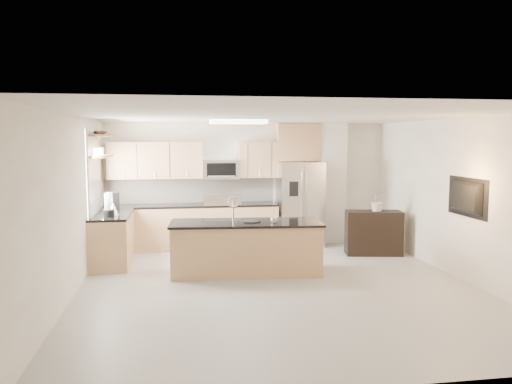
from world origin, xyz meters
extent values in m
plane|color=#A5A29D|center=(0.00, 0.00, 0.00)|extent=(6.50, 6.50, 0.00)
cube|color=silver|center=(0.00, 0.00, 2.60)|extent=(6.00, 6.50, 0.02)
cube|color=white|center=(0.00, 3.25, 1.30)|extent=(6.00, 0.02, 2.60)
cube|color=white|center=(0.00, -3.25, 1.30)|extent=(6.00, 0.02, 2.60)
cube|color=white|center=(-3.00, 0.00, 1.30)|extent=(0.02, 6.50, 2.60)
cube|color=white|center=(3.00, 0.00, 1.30)|extent=(0.02, 6.50, 2.60)
cube|color=tan|center=(-1.23, 2.92, 0.44)|extent=(3.55, 0.65, 0.88)
cube|color=black|center=(-1.23, 2.92, 0.90)|extent=(3.55, 0.66, 0.04)
cube|color=beige|center=(-1.23, 3.24, 1.18)|extent=(3.55, 0.02, 0.52)
cube|color=tan|center=(-2.67, 1.85, 0.44)|extent=(0.65, 1.50, 0.88)
cube|color=black|center=(-2.67, 1.85, 0.90)|extent=(0.66, 1.50, 0.04)
cube|color=black|center=(-0.60, 2.92, 0.45)|extent=(0.76, 0.64, 0.90)
cube|color=black|center=(-0.60, 2.92, 0.92)|extent=(0.76, 0.62, 0.03)
cube|color=silver|center=(-0.60, 2.62, 1.03)|extent=(0.76, 0.04, 0.22)
cube|color=tan|center=(-1.94, 3.08, 1.83)|extent=(1.92, 0.33, 0.75)
cube|color=tan|center=(0.19, 3.08, 1.83)|extent=(0.82, 0.33, 0.75)
cube|color=silver|center=(-0.60, 3.05, 1.63)|extent=(0.76, 0.40, 0.40)
cube|color=black|center=(-0.60, 2.85, 1.63)|extent=(0.60, 0.02, 0.28)
cube|color=silver|center=(1.06, 2.88, 0.89)|extent=(0.92, 0.75, 1.78)
cube|color=gray|center=(1.06, 2.50, 0.89)|extent=(0.02, 0.01, 1.69)
cube|color=black|center=(0.84, 2.48, 1.25)|extent=(0.18, 0.03, 0.30)
cube|color=white|center=(1.82, 3.10, 1.30)|extent=(0.60, 0.30, 2.60)
cube|color=white|center=(-2.98, 1.85, 1.65)|extent=(0.03, 1.05, 1.55)
cube|color=silver|center=(-2.97, 1.85, 1.65)|extent=(0.03, 1.15, 1.65)
cube|color=olive|center=(-2.85, 1.95, 1.95)|extent=(0.30, 1.20, 0.04)
cube|color=olive|center=(-2.85, 1.95, 2.32)|extent=(0.30, 1.20, 0.04)
cube|color=white|center=(-0.40, 1.60, 2.56)|extent=(1.00, 0.50, 0.06)
cube|color=tan|center=(-0.37, 0.84, 0.42)|extent=(2.53, 1.04, 0.84)
cube|color=black|center=(-0.37, 0.84, 0.86)|extent=(2.59, 1.11, 0.04)
cube|color=black|center=(-0.56, 0.84, 0.84)|extent=(0.52, 0.38, 0.01)
cylinder|color=silver|center=(-0.56, 1.05, 1.05)|extent=(0.03, 0.03, 0.34)
torus|color=silver|center=(-0.56, 1.00, 1.20)|extent=(0.21, 0.03, 0.21)
cube|color=black|center=(2.29, 1.81, 0.43)|extent=(1.14, 0.63, 0.86)
imported|color=silver|center=(0.08, 0.69, 0.92)|extent=(0.15, 0.15, 0.09)
cylinder|color=black|center=(-0.29, 0.84, 0.89)|extent=(0.34, 0.34, 0.02)
cylinder|color=black|center=(-2.67, 1.47, 0.98)|extent=(0.18, 0.18, 0.12)
cylinder|color=silver|center=(-2.67, 1.47, 1.19)|extent=(0.14, 0.14, 0.29)
cone|color=silver|center=(-2.62, 1.67, 1.03)|extent=(0.20, 0.20, 0.22)
cylinder|color=black|center=(-2.62, 1.67, 1.15)|extent=(0.04, 0.04, 0.04)
cube|color=black|center=(-2.69, 2.26, 1.09)|extent=(0.24, 0.27, 0.35)
cylinder|color=silver|center=(-2.69, 2.20, 1.01)|extent=(0.11, 0.11, 0.12)
imported|color=silver|center=(-2.85, 2.07, 2.38)|extent=(0.46, 0.46, 0.09)
imported|color=beige|center=(2.35, 1.78, 1.16)|extent=(0.55, 0.48, 0.61)
imported|color=black|center=(2.91, -0.20, 1.35)|extent=(0.14, 1.08, 0.62)
camera|label=1|loc=(-1.48, -7.35, 2.25)|focal=35.00mm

